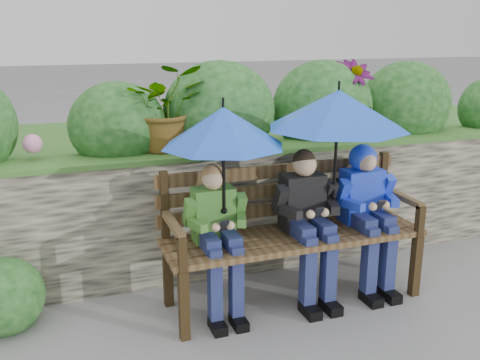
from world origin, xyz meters
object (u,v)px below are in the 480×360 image
object	(u,v)px
boy_left	(217,230)
umbrella_right	(338,109)
park_bench	(290,224)
boy_middle	(308,216)
umbrella_left	(223,127)
boy_right	(367,204)

from	to	relation	value
boy_left	umbrella_right	size ratio (longest dim) A/B	1.07
park_bench	umbrella_right	bearing A→B (deg)	-17.84
boy_left	park_bench	bearing A→B (deg)	7.98
park_bench	boy_middle	world-z (taller)	boy_middle
park_bench	umbrella_left	xyz separation A→B (m)	(-0.53, -0.07, 0.76)
boy_middle	umbrella_left	xyz separation A→B (m)	(-0.63, 0.01, 0.69)
park_bench	boy_middle	bearing A→B (deg)	-42.02
boy_left	umbrella_left	world-z (taller)	umbrella_left
boy_middle	umbrella_right	bearing A→B (deg)	-2.42
boy_left	boy_middle	xyz separation A→B (m)	(0.68, -0.01, 0.02)
boy_left	umbrella_left	size ratio (longest dim) A/B	1.29
boy_middle	boy_left	bearing A→B (deg)	179.58
umbrella_right	boy_right	bearing A→B (deg)	4.02
boy_middle	boy_right	bearing A→B (deg)	1.45
park_bench	boy_right	size ratio (longest dim) A/B	1.70
boy_middle	umbrella_left	size ratio (longest dim) A/B	1.35
umbrella_left	park_bench	bearing A→B (deg)	7.78
boy_right	umbrella_left	bearing A→B (deg)	179.92
park_bench	umbrella_left	world-z (taller)	umbrella_left
boy_middle	boy_right	world-z (taller)	boy_middle
boy_right	umbrella_left	xyz separation A→B (m)	(-1.13, 0.00, 0.65)
umbrella_left	umbrella_right	world-z (taller)	umbrella_right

